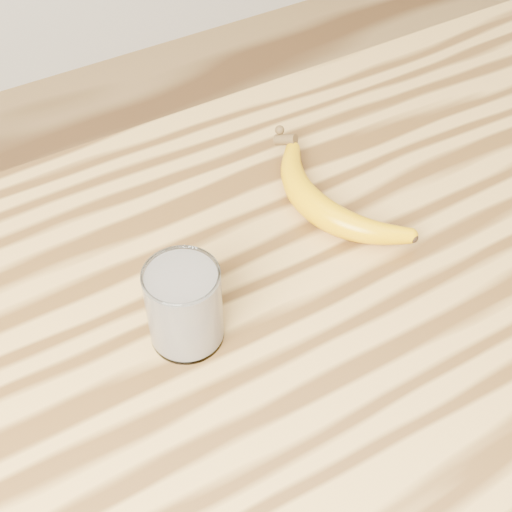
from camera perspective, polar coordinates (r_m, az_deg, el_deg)
table at (r=1.01m, az=12.37°, el=-4.02°), size 1.20×0.80×0.90m
smoothie_glass at (r=0.76m, az=-5.76°, el=-3.96°), size 0.08×0.08×0.10m
banana at (r=0.90m, az=4.83°, el=3.79°), size 0.17×0.33×0.04m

